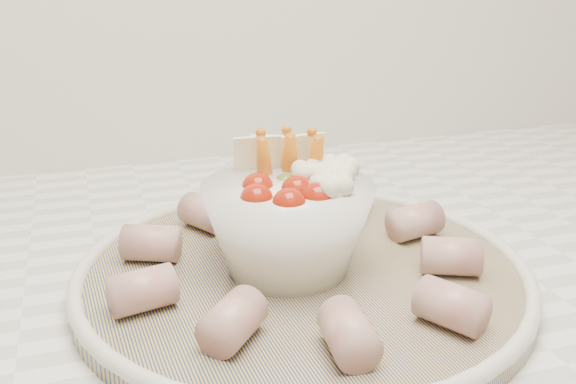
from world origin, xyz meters
name	(u,v)px	position (x,y,z in m)	size (l,w,h in m)	color
serving_platter	(302,271)	(0.04, 1.38, 0.93)	(0.38, 0.38, 0.02)	navy
veggie_bowl	(290,221)	(0.03, 1.39, 0.98)	(0.13, 0.13, 0.10)	white
cured_meat_rolls	(302,250)	(0.04, 1.38, 0.95)	(0.29, 0.30, 0.03)	#A24C4A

